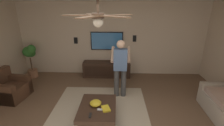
# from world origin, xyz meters

# --- Properties ---
(wall_back_tv) EXTENTS (0.10, 6.86, 2.63)m
(wall_back_tv) POSITION_xyz_m (3.19, 0.00, 1.32)
(wall_back_tv) COLOR #C6B299
(wall_back_tv) RESTS_ON ground
(area_rug) EXTENTS (2.69, 2.36, 0.01)m
(area_rug) POSITION_xyz_m (0.60, 0.23, 0.01)
(area_rug) COLOR tan
(area_rug) RESTS_ON ground
(armchair) EXTENTS (0.89, 0.90, 0.82)m
(armchair) POSITION_xyz_m (1.30, 2.82, 0.28)
(armchair) COLOR #472D1E
(armchair) RESTS_ON ground
(coffee_table) EXTENTS (1.00, 0.80, 0.40)m
(coffee_table) POSITION_xyz_m (0.40, 0.23, 0.30)
(coffee_table) COLOR #332116
(coffee_table) RESTS_ON ground
(media_console) EXTENTS (0.45, 1.70, 0.55)m
(media_console) POSITION_xyz_m (2.86, 0.18, 0.28)
(media_console) COLOR #332116
(media_console) RESTS_ON ground
(tv) EXTENTS (0.05, 1.16, 0.65)m
(tv) POSITION_xyz_m (3.10, 0.18, 1.27)
(tv) COLOR black
(person_standing) EXTENTS (0.55, 0.55, 1.64)m
(person_standing) POSITION_xyz_m (1.51, -0.28, 0.93)
(person_standing) COLOR #3F3F3F
(person_standing) RESTS_ON ground
(potted_plant_tall) EXTENTS (0.47, 0.49, 1.21)m
(potted_plant_tall) POSITION_xyz_m (2.74, 2.88, 0.78)
(potted_plant_tall) COLOR #9E6B4C
(potted_plant_tall) RESTS_ON ground
(bowl) EXTENTS (0.25, 0.25, 0.11)m
(bowl) POSITION_xyz_m (0.43, 0.27, 0.46)
(bowl) COLOR gold
(bowl) RESTS_ON coffee_table
(remote_white) EXTENTS (0.05, 0.15, 0.02)m
(remote_white) POSITION_xyz_m (0.26, 0.14, 0.41)
(remote_white) COLOR white
(remote_white) RESTS_ON coffee_table
(remote_black) EXTENTS (0.15, 0.05, 0.02)m
(remote_black) POSITION_xyz_m (0.07, 0.33, 0.41)
(remote_black) COLOR black
(remote_black) RESTS_ON coffee_table
(book) EXTENTS (0.26, 0.22, 0.04)m
(book) POSITION_xyz_m (0.29, 0.04, 0.42)
(book) COLOR gold
(book) RESTS_ON coffee_table
(vase_round) EXTENTS (0.22, 0.22, 0.22)m
(vase_round) POSITION_xyz_m (2.86, -0.12, 0.66)
(vase_round) COLOR red
(vase_round) RESTS_ON media_console
(wall_speaker_left) EXTENTS (0.06, 0.12, 0.22)m
(wall_speaker_left) POSITION_xyz_m (3.11, -0.81, 1.37)
(wall_speaker_left) COLOR black
(wall_speaker_right) EXTENTS (0.06, 0.12, 0.22)m
(wall_speaker_right) POSITION_xyz_m (3.11, 1.32, 1.28)
(wall_speaker_right) COLOR black
(ceiling_fan) EXTENTS (1.17, 1.14, 0.46)m
(ceiling_fan) POSITION_xyz_m (0.01, 0.11, 2.30)
(ceiling_fan) COLOR #4C3828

